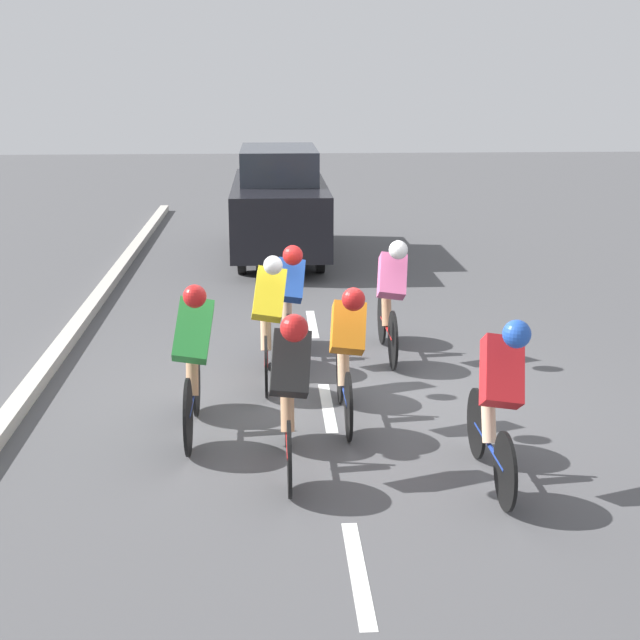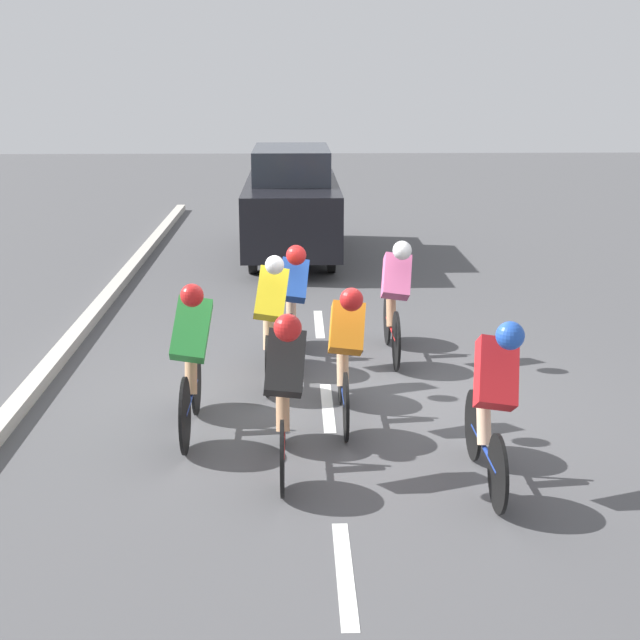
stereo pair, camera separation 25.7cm
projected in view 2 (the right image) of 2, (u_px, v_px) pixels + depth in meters
ground_plane at (327, 400)px, 9.54m from camera, size 60.00×60.00×0.00m
lane_stripe_near at (345, 572)px, 6.24m from camera, size 0.12×1.40×0.01m
lane_stripe_mid at (328, 407)px, 9.32m from camera, size 0.12×1.40×0.01m
lane_stripe_far at (319, 324)px, 12.40m from camera, size 0.12×1.40×0.01m
curb at (19, 404)px, 9.21m from camera, size 0.20×27.83×0.14m
cyclist_blue at (293, 299)px, 10.59m from camera, size 0.39×1.68×1.48m
cyclist_red at (493, 397)px, 7.32m from camera, size 0.40×1.65×1.52m
cyclist_pink at (395, 296)px, 10.73m from camera, size 0.39×1.74×1.50m
cyclist_black at (285, 386)px, 7.59m from camera, size 0.37×1.67×1.50m
cyclist_orange at (346, 350)px, 8.71m from camera, size 0.38×1.67×1.44m
cyclist_green at (191, 356)px, 8.41m from camera, size 0.41×1.70×1.56m
cyclist_yellow at (270, 315)px, 9.86m from camera, size 0.41×1.67×1.51m
support_car at (292, 202)px, 16.70m from camera, size 1.70×4.59×2.03m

